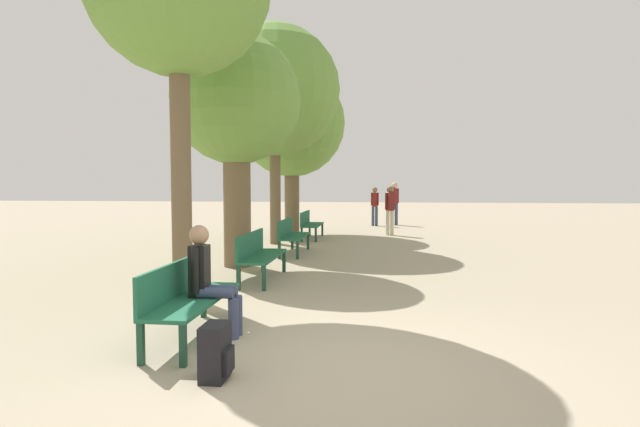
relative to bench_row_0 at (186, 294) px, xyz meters
name	(u,v)px	position (x,y,z in m)	size (l,w,h in m)	color
ground_plane	(338,368)	(1.74, -0.70, -0.50)	(80.00, 80.00, 0.00)	tan
bench_row_0	(186,294)	(0.00, 0.00, 0.00)	(0.51, 1.80, 0.85)	#1E6042
bench_row_1	(258,252)	(0.00, 3.32, 0.00)	(0.51, 1.80, 0.85)	#1E6042
bench_row_2	(291,233)	(0.00, 6.64, 0.00)	(0.51, 1.80, 0.85)	#1E6042
bench_row_3	(310,223)	(0.00, 9.97, 0.00)	(0.51, 1.80, 0.85)	#1E6042
tree_row_1	(236,104)	(-0.78, 4.74, 2.84)	(2.65, 2.65, 4.75)	brown
tree_row_2	(275,91)	(-0.78, 8.57, 3.78)	(3.65, 3.65, 6.12)	brown
tree_row_3	(292,124)	(-0.78, 11.30, 3.18)	(3.56, 3.56, 5.49)	brown
person_seated	(209,277)	(0.23, 0.10, 0.17)	(0.58, 0.33, 1.26)	#384260
backpack	(216,352)	(0.70, -1.10, -0.26)	(0.25, 0.33, 0.49)	black
pedestrian_near	(390,207)	(2.49, 11.30, 0.43)	(0.33, 0.28, 1.62)	beige
pedestrian_mid	(394,201)	(2.77, 15.35, 0.50)	(0.35, 0.31, 1.75)	#384260
pedestrian_far	(375,204)	(1.97, 14.87, 0.39)	(0.31, 0.23, 1.56)	#384260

